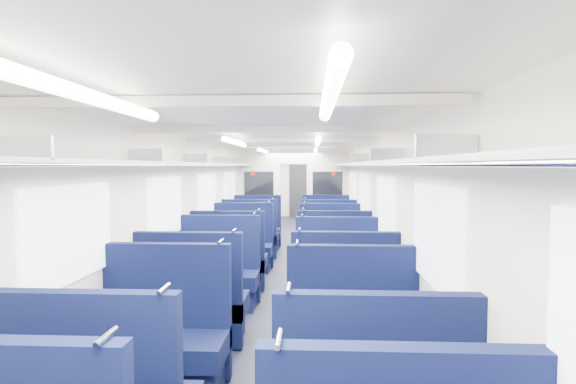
{
  "coord_description": "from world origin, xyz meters",
  "views": [
    {
      "loc": [
        0.47,
        -8.62,
        1.94
      ],
      "look_at": [
        -0.14,
        3.23,
        1.27
      ],
      "focal_mm": 28.6,
      "sensor_mm": 36.0,
      "label": 1
    }
  ],
  "objects_px": {
    "seat_6": "(162,344)",
    "seat_7": "(354,348)",
    "seat_9": "(344,307)",
    "seat_19": "(327,231)",
    "seat_15": "(331,251)",
    "seat_16": "(250,239)",
    "seat_10": "(217,278)",
    "seat_13": "(334,263)",
    "end_door": "(299,191)",
    "bulkhead": "(293,194)",
    "seat_14": "(242,249)",
    "seat_8": "(193,307)",
    "seat_11": "(338,282)",
    "seat_17": "(328,239)",
    "seat_12": "(229,264)",
    "seat_18": "(256,232)"
  },
  "relations": [
    {
      "from": "seat_9",
      "to": "seat_19",
      "type": "distance_m",
      "value": 5.83
    },
    {
      "from": "seat_15",
      "to": "seat_16",
      "type": "relative_size",
      "value": 1.0
    },
    {
      "from": "seat_8",
      "to": "seat_11",
      "type": "xyz_separation_m",
      "value": [
        1.66,
        1.2,
        0.0
      ]
    },
    {
      "from": "seat_10",
      "to": "seat_11",
      "type": "bearing_deg",
      "value": -4.57
    },
    {
      "from": "bulkhead",
      "to": "seat_16",
      "type": "distance_m",
      "value": 2.41
    },
    {
      "from": "seat_9",
      "to": "seat_16",
      "type": "relative_size",
      "value": 1.0
    },
    {
      "from": "seat_7",
      "to": "seat_16",
      "type": "relative_size",
      "value": 1.0
    },
    {
      "from": "seat_6",
      "to": "seat_15",
      "type": "relative_size",
      "value": 1.0
    },
    {
      "from": "seat_14",
      "to": "seat_8",
      "type": "bearing_deg",
      "value": -90.0
    },
    {
      "from": "seat_14",
      "to": "seat_19",
      "type": "relative_size",
      "value": 1.0
    },
    {
      "from": "seat_7",
      "to": "seat_15",
      "type": "distance_m",
      "value": 4.49
    },
    {
      "from": "seat_15",
      "to": "seat_17",
      "type": "xyz_separation_m",
      "value": [
        0.0,
        1.27,
        0.0
      ]
    },
    {
      "from": "seat_8",
      "to": "seat_11",
      "type": "height_order",
      "value": "same"
    },
    {
      "from": "seat_6",
      "to": "seat_7",
      "type": "height_order",
      "value": "same"
    },
    {
      "from": "seat_8",
      "to": "seat_19",
      "type": "height_order",
      "value": "same"
    },
    {
      "from": "seat_11",
      "to": "bulkhead",
      "type": "bearing_deg",
      "value": 98.4
    },
    {
      "from": "seat_11",
      "to": "seat_15",
      "type": "height_order",
      "value": "same"
    },
    {
      "from": "seat_14",
      "to": "seat_6",
      "type": "bearing_deg",
      "value": -90.0
    },
    {
      "from": "end_door",
      "to": "seat_17",
      "type": "relative_size",
      "value": 1.56
    },
    {
      "from": "seat_9",
      "to": "seat_13",
      "type": "xyz_separation_m",
      "value": [
        0.0,
        2.27,
        0.0
      ]
    },
    {
      "from": "seat_9",
      "to": "seat_12",
      "type": "bearing_deg",
      "value": 127.75
    },
    {
      "from": "seat_12",
      "to": "seat_18",
      "type": "relative_size",
      "value": 1.0
    },
    {
      "from": "seat_15",
      "to": "seat_16",
      "type": "xyz_separation_m",
      "value": [
        -1.66,
        1.27,
        0.0
      ]
    },
    {
      "from": "bulkhead",
      "to": "seat_12",
      "type": "height_order",
      "value": "bulkhead"
    },
    {
      "from": "seat_10",
      "to": "seat_9",
      "type": "bearing_deg",
      "value": -36.32
    },
    {
      "from": "seat_18",
      "to": "seat_12",
      "type": "bearing_deg",
      "value": -90.0
    },
    {
      "from": "bulkhead",
      "to": "seat_16",
      "type": "xyz_separation_m",
      "value": [
        -0.83,
        -2.1,
        -0.84
      ]
    },
    {
      "from": "seat_7",
      "to": "seat_13",
      "type": "height_order",
      "value": "same"
    },
    {
      "from": "seat_8",
      "to": "seat_9",
      "type": "relative_size",
      "value": 1.0
    },
    {
      "from": "seat_12",
      "to": "seat_17",
      "type": "height_order",
      "value": "same"
    },
    {
      "from": "end_door",
      "to": "bulkhead",
      "type": "xyz_separation_m",
      "value": [
        -0.0,
        -5.86,
        0.23
      ]
    },
    {
      "from": "seat_17",
      "to": "seat_7",
      "type": "bearing_deg",
      "value": -90.0
    },
    {
      "from": "bulkhead",
      "to": "seat_6",
      "type": "height_order",
      "value": "bulkhead"
    },
    {
      "from": "seat_8",
      "to": "seat_12",
      "type": "xyz_separation_m",
      "value": [
        0.0,
        2.26,
        0.0
      ]
    },
    {
      "from": "seat_11",
      "to": "seat_13",
      "type": "height_order",
      "value": "same"
    },
    {
      "from": "seat_9",
      "to": "seat_10",
      "type": "distance_m",
      "value": 2.06
    },
    {
      "from": "seat_13",
      "to": "seat_16",
      "type": "xyz_separation_m",
      "value": [
        -1.66,
        2.34,
        0.0
      ]
    },
    {
      "from": "seat_10",
      "to": "seat_17",
      "type": "bearing_deg",
      "value": 63.94
    },
    {
      "from": "seat_19",
      "to": "seat_18",
      "type": "bearing_deg",
      "value": -174.37
    },
    {
      "from": "seat_6",
      "to": "seat_13",
      "type": "height_order",
      "value": "same"
    },
    {
      "from": "seat_17",
      "to": "seat_18",
      "type": "xyz_separation_m",
      "value": [
        -1.66,
        1.05,
        0.0
      ]
    },
    {
      "from": "bulkhead",
      "to": "seat_13",
      "type": "distance_m",
      "value": 4.59
    },
    {
      "from": "seat_13",
      "to": "seat_16",
      "type": "relative_size",
      "value": 1.0
    },
    {
      "from": "seat_7",
      "to": "seat_12",
      "type": "height_order",
      "value": "same"
    },
    {
      "from": "seat_13",
      "to": "seat_7",
      "type": "bearing_deg",
      "value": -90.0
    },
    {
      "from": "seat_9",
      "to": "seat_14",
      "type": "bearing_deg",
      "value": 115.84
    },
    {
      "from": "bulkhead",
      "to": "seat_11",
      "type": "bearing_deg",
      "value": -81.6
    },
    {
      "from": "seat_13",
      "to": "seat_17",
      "type": "bearing_deg",
      "value": 90.0
    },
    {
      "from": "seat_7",
      "to": "seat_19",
      "type": "distance_m",
      "value": 6.98
    },
    {
      "from": "seat_8",
      "to": "seat_19",
      "type": "xyz_separation_m",
      "value": [
        1.66,
        5.94,
        0.0
      ]
    }
  ]
}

